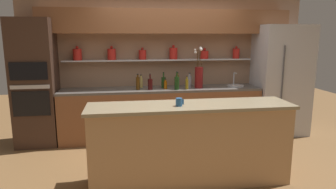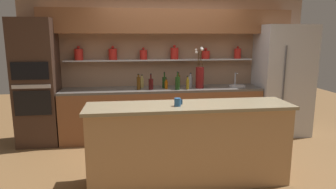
% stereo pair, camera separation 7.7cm
% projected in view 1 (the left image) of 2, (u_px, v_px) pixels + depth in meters
% --- Properties ---
extents(ground_plane, '(12.00, 12.00, 0.00)m').
position_uv_depth(ground_plane, '(182.00, 165.00, 4.35)').
color(ground_plane, brown).
extents(back_wall_unit, '(5.20, 0.44, 2.60)m').
position_uv_depth(back_wall_unit, '(166.00, 52.00, 5.53)').
color(back_wall_unit, '#937056').
rests_on(back_wall_unit, ground_plane).
extents(back_counter_unit, '(3.55, 0.62, 0.92)m').
position_uv_depth(back_counter_unit, '(161.00, 113.00, 5.45)').
color(back_counter_unit, brown).
rests_on(back_counter_unit, ground_plane).
extents(island_counter, '(2.52, 0.61, 1.02)m').
position_uv_depth(island_counter, '(190.00, 144.00, 3.75)').
color(island_counter, tan).
rests_on(island_counter, ground_plane).
extents(refrigerator, '(0.94, 0.73, 2.04)m').
position_uv_depth(refrigerator, '(281.00, 80.00, 5.63)').
color(refrigerator, '#B7B7BC').
rests_on(refrigerator, ground_plane).
extents(oven_tower, '(0.67, 0.64, 2.13)m').
position_uv_depth(oven_tower, '(35.00, 83.00, 5.01)').
color(oven_tower, '#3D281E').
rests_on(oven_tower, ground_plane).
extents(flower_vase, '(0.16, 0.18, 0.73)m').
position_uv_depth(flower_vase, '(199.00, 76.00, 5.34)').
color(flower_vase, maroon).
rests_on(flower_vase, back_counter_unit).
extents(sink_fixture, '(0.31, 0.31, 0.25)m').
position_uv_depth(sink_fixture, '(236.00, 85.00, 5.57)').
color(sink_fixture, '#B7B7BC').
rests_on(sink_fixture, back_counter_unit).
extents(bottle_spirit_0, '(0.07, 0.07, 0.27)m').
position_uv_depth(bottle_spirit_0, '(177.00, 81.00, 5.49)').
color(bottle_spirit_0, '#4C2D0C').
rests_on(bottle_spirit_0, back_counter_unit).
extents(bottle_spirit_1, '(0.07, 0.07, 0.28)m').
position_uv_depth(bottle_spirit_1, '(138.00, 83.00, 5.18)').
color(bottle_spirit_1, '#4C2D0C').
rests_on(bottle_spirit_1, back_counter_unit).
extents(bottle_wine_2, '(0.08, 0.08, 0.32)m').
position_uv_depth(bottle_wine_2, '(177.00, 83.00, 5.20)').
color(bottle_wine_2, '#193814').
rests_on(bottle_wine_2, back_counter_unit).
extents(bottle_wine_3, '(0.08, 0.08, 0.29)m').
position_uv_depth(bottle_wine_3, '(164.00, 82.00, 5.37)').
color(bottle_wine_3, '#193814').
rests_on(bottle_wine_3, back_counter_unit).
extents(bottle_spirit_4, '(0.06, 0.06, 0.23)m').
position_uv_depth(bottle_spirit_4, '(141.00, 82.00, 5.41)').
color(bottle_spirit_4, tan).
rests_on(bottle_spirit_4, back_counter_unit).
extents(bottle_sauce_5, '(0.06, 0.06, 0.18)m').
position_uv_depth(bottle_sauce_5, '(165.00, 85.00, 5.28)').
color(bottle_sauce_5, '#9E4C0A').
rests_on(bottle_sauce_5, back_counter_unit).
extents(bottle_oil_6, '(0.05, 0.05, 0.24)m').
position_uv_depth(bottle_oil_6, '(187.00, 84.00, 5.24)').
color(bottle_oil_6, olive).
rests_on(bottle_oil_6, back_counter_unit).
extents(bottle_spirit_7, '(0.08, 0.08, 0.27)m').
position_uv_depth(bottle_spirit_7, '(189.00, 81.00, 5.42)').
color(bottle_spirit_7, gray).
rests_on(bottle_spirit_7, back_counter_unit).
extents(bottle_wine_8, '(0.08, 0.08, 0.28)m').
position_uv_depth(bottle_wine_8, '(150.00, 84.00, 5.19)').
color(bottle_wine_8, '#380C0C').
rests_on(bottle_wine_8, back_counter_unit).
extents(coffee_mug, '(0.10, 0.08, 0.10)m').
position_uv_depth(coffee_mug, '(179.00, 102.00, 3.55)').
color(coffee_mug, '#235184').
rests_on(coffee_mug, island_counter).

